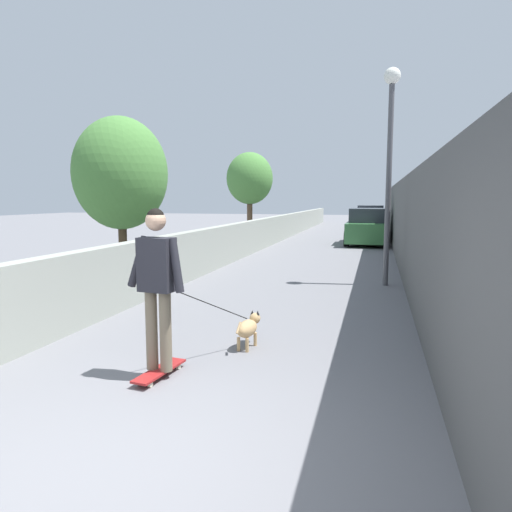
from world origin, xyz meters
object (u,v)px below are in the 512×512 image
object	(u,v)px
person_skateboarder	(157,276)
dog	(248,327)
car_near	(367,228)
car_far	(370,219)
skateboard	(160,371)
lamp_post	(390,141)
tree_left_mid	(250,179)
tree_left_near	(120,174)

from	to	relation	value
person_skateboarder	dog	size ratio (longest dim) A/B	1.14
dog	car_near	bearing A→B (deg)	-4.79
person_skateboarder	car_far	size ratio (longest dim) A/B	0.46
skateboard	car_near	world-z (taller)	car_near
lamp_post	tree_left_mid	bearing A→B (deg)	29.58
lamp_post	skateboard	distance (m)	7.49
tree_left_mid	skateboard	distance (m)	17.79
car_near	dog	bearing A→B (deg)	175.21
skateboard	person_skateboarder	bearing A→B (deg)	-165.96
tree_left_mid	skateboard	world-z (taller)	tree_left_mid
car_near	tree_left_near	bearing A→B (deg)	151.25
skateboard	car_far	bearing A→B (deg)	-4.38
lamp_post	person_skateboarder	distance (m)	7.11
skateboard	person_skateboarder	world-z (taller)	person_skateboarder
tree_left_near	skateboard	bearing A→B (deg)	-146.56
skateboard	person_skateboarder	xyz separation A→B (m)	(-0.00, -0.00, 1.06)
car_near	car_far	world-z (taller)	same
tree_left_near	person_skateboarder	world-z (taller)	tree_left_near
tree_left_near	tree_left_mid	world-z (taller)	tree_left_mid
tree_left_mid	lamp_post	size ratio (longest dim) A/B	0.87
car_far	dog	bearing A→B (deg)	177.01
person_skateboarder	car_far	bearing A→B (deg)	-4.38
skateboard	tree_left_near	bearing A→B (deg)	33.44
lamp_post	car_far	xyz separation A→B (m)	(18.58, 0.60, -2.51)
car_near	car_far	size ratio (longest dim) A/B	0.99
person_skateboarder	car_far	world-z (taller)	person_skateboarder
tree_left_mid	person_skateboarder	distance (m)	17.65
dog	tree_left_mid	bearing A→B (deg)	15.18
dog	lamp_post	bearing A→B (deg)	-19.83
lamp_post	car_far	distance (m)	18.76
tree_left_mid	dog	xyz separation A→B (m)	(-15.95, -4.33, -2.62)
lamp_post	car_far	bearing A→B (deg)	1.85
car_far	tree_left_near	bearing A→B (deg)	163.59
person_skateboarder	car_near	bearing A→B (deg)	-6.81
lamp_post	skateboard	xyz separation A→B (m)	(-6.32, 2.51, -3.15)
lamp_post	skateboard	bearing A→B (deg)	158.35
skateboard	car_near	xyz separation A→B (m)	(15.99, -1.91, 0.65)
tree_left_mid	car_far	world-z (taller)	tree_left_mid
car_far	person_skateboarder	bearing A→B (deg)	175.62
person_skateboarder	car_near	size ratio (longest dim) A/B	0.46
person_skateboarder	car_far	xyz separation A→B (m)	(24.90, -1.91, -0.42)
tree_left_mid	person_skateboarder	xyz separation A→B (m)	(-17.18, -3.65, -1.76)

